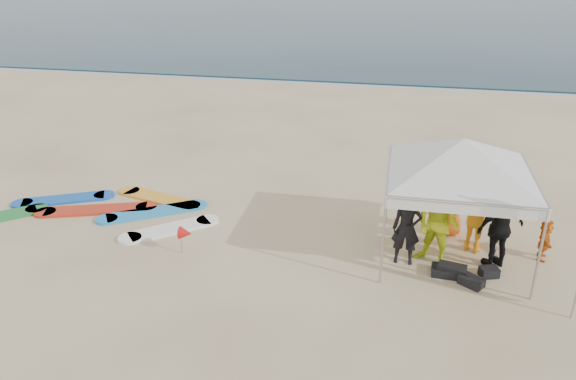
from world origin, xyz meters
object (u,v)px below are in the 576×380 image
(person_black_a, at_px, (407,228))
(canopy_tent, at_px, (464,139))
(person_seated, at_px, (545,239))
(marker_pennant, at_px, (186,233))
(surfboard_spread, at_px, (108,210))
(person_orange_a, at_px, (478,212))
(person_orange_b, at_px, (449,199))
(person_black_b, at_px, (500,228))
(person_yellow, at_px, (438,224))

(person_black_a, relative_size, canopy_tent, 0.40)
(person_seated, bearing_deg, marker_pennant, 112.53)
(person_black_a, height_order, marker_pennant, person_black_a)
(canopy_tent, xyz_separation_m, surfboard_spread, (-8.29, 0.48, -2.61))
(person_orange_a, relative_size, person_orange_b, 1.03)
(person_black_b, xyz_separation_m, person_seated, (1.03, 0.50, -0.43))
(person_yellow, relative_size, person_orange_b, 1.08)
(canopy_tent, bearing_deg, person_orange_b, 91.80)
(person_black_b, distance_m, canopy_tent, 1.99)
(person_orange_a, relative_size, marker_pennant, 2.88)
(person_yellow, relative_size, person_black_b, 1.07)
(person_black_a, relative_size, person_yellow, 0.85)
(person_orange_a, height_order, canopy_tent, canopy_tent)
(marker_pennant, relative_size, surfboard_spread, 0.10)
(person_black_a, height_order, person_orange_a, person_orange_a)
(person_orange_a, relative_size, person_black_b, 1.02)
(person_black_a, distance_m, person_black_b, 1.88)
(person_black_a, height_order, person_seated, person_black_a)
(person_yellow, distance_m, canopy_tent, 1.79)
(person_yellow, distance_m, person_orange_a, 1.21)
(person_black_b, distance_m, person_orange_b, 1.56)
(person_orange_b, height_order, person_seated, person_orange_b)
(person_seated, distance_m, surfboard_spread, 10.23)
(person_orange_b, relative_size, surfboard_spread, 0.29)
(person_orange_a, bearing_deg, person_black_a, 59.63)
(person_orange_b, xyz_separation_m, surfboard_spread, (-8.26, -0.49, -0.85))
(person_yellow, height_order, person_orange_a, person_yellow)
(person_black_b, bearing_deg, surfboard_spread, -32.73)
(canopy_tent, height_order, marker_pennant, canopy_tent)
(person_yellow, bearing_deg, person_orange_a, 74.04)
(person_yellow, relative_size, surfboard_spread, 0.31)
(person_black_b, height_order, person_orange_b, person_black_b)
(person_black_a, relative_size, marker_pennant, 2.55)
(person_black_a, distance_m, person_yellow, 0.63)
(person_black_a, height_order, person_orange_b, person_orange_b)
(person_black_a, xyz_separation_m, person_orange_a, (1.50, 0.83, 0.10))
(person_orange_b, bearing_deg, surfboard_spread, 3.06)
(person_orange_a, distance_m, person_seated, 1.48)
(person_black_b, xyz_separation_m, canopy_tent, (-0.90, 0.29, 1.74))
(canopy_tent, xyz_separation_m, marker_pennant, (-5.60, -1.09, -2.15))
(marker_pennant, height_order, surfboard_spread, marker_pennant)
(person_orange_a, bearing_deg, person_black_b, 151.99)
(canopy_tent, relative_size, surfboard_spread, 0.66)
(person_orange_b, xyz_separation_m, canopy_tent, (0.03, -0.96, 1.75))
(canopy_tent, bearing_deg, person_orange_a, 31.19)
(person_black_a, xyz_separation_m, person_orange_b, (0.94, 1.48, 0.07))
(surfboard_spread, bearing_deg, person_black_a, -7.70)
(person_orange_a, xyz_separation_m, surfboard_spread, (-8.82, 0.16, -0.88))
(person_orange_a, height_order, person_orange_b, person_orange_a)
(canopy_tent, bearing_deg, person_seated, 6.07)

